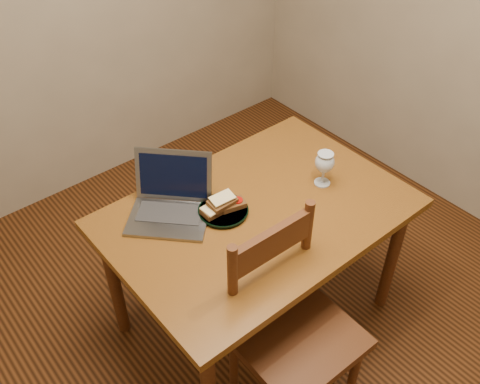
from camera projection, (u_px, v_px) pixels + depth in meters
floor at (251, 320)px, 2.79m from camera, size 3.20×3.20×0.02m
table at (258, 224)px, 2.39m from camera, size 1.30×0.90×0.74m
chair at (293, 325)px, 2.12m from camera, size 0.47×0.45×0.50m
plate at (223, 211)px, 2.31m from camera, size 0.22×0.22×0.02m
sandwich_cheese at (215, 209)px, 2.28m from camera, size 0.12×0.07×0.04m
sandwich_tomato at (232, 204)px, 2.31m from camera, size 0.12×0.09×0.03m
sandwich_top at (222, 201)px, 2.28m from camera, size 0.12×0.07×0.04m
milk_glass at (324, 169)px, 2.42m from camera, size 0.09×0.09×0.17m
laptop at (171, 198)px, 2.29m from camera, size 0.45×0.45×0.24m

